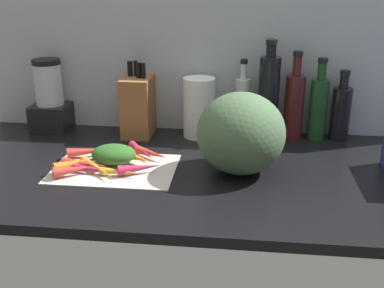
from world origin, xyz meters
TOP-DOWN VIEW (x-y plane):
  - ground_plane at (0.00, 0.00)cm, footprint 170.00×80.00cm
  - wall_back at (0.00, 38.50)cm, footprint 170.00×3.00cm
  - cutting_board at (-25.80, -4.41)cm, footprint 37.99×26.69cm
  - carrot_0 at (-34.39, -6.46)cm, footprint 15.21×4.73cm
  - carrot_1 at (-17.08, -7.64)cm, footprint 13.22×8.30cm
  - carrot_2 at (-36.92, -6.48)cm, footprint 13.38×12.59cm
  - carrot_3 at (-31.41, -9.29)cm, footprint 16.20×5.27cm
  - carrot_4 at (-22.20, -10.21)cm, footprint 13.15×3.27cm
  - carrot_5 at (-29.90, -8.67)cm, footprint 14.87×14.20cm
  - carrot_6 at (-35.94, 4.16)cm, footprint 15.59×8.65cm
  - carrot_7 at (-15.79, 4.39)cm, footprint 12.50×8.48cm
  - carrot_8 at (-20.30, -0.37)cm, footprint 12.61×8.88cm
  - carrot_9 at (-36.71, -11.46)cm, footprint 11.27×8.56cm
  - carrot_10 at (-19.42, 6.09)cm, footprint 11.53×13.10cm
  - carrot_greens_pile at (-26.78, -1.15)cm, footprint 14.11×10.86cm
  - winter_squash at (12.84, -1.53)cm, footprint 26.59×26.09cm
  - knife_block at (-25.42, 29.39)cm, footprint 10.47×16.74cm
  - blender_appliance at (-60.09, 31.06)cm, footprint 13.78×13.78cm
  - paper_towel_roll at (-2.79, 29.50)cm, footprint 11.59×11.59cm
  - bottle_0 at (12.91, 32.14)cm, footprint 5.43×5.43cm
  - bottle_1 at (22.06, 29.30)cm, footprint 7.47×7.47cm
  - bottle_2 at (31.45, 31.18)cm, footprint 6.97×6.97cm
  - bottle_3 at (40.11, 31.45)cm, footprint 6.36×6.36cm
  - bottle_4 at (48.24, 32.07)cm, footprint 6.82×6.82cm

SIDE VIEW (x-z plane):
  - ground_plane at x=0.00cm, z-range -3.00..0.00cm
  - cutting_board at x=-25.80cm, z-range 0.00..0.80cm
  - carrot_4 at x=-22.20cm, z-range 0.80..3.00cm
  - carrot_3 at x=-31.41cm, z-range 0.80..3.16cm
  - carrot_5 at x=-29.90cm, z-range 0.80..3.43cm
  - carrot_10 at x=-19.42cm, z-range 0.80..3.67cm
  - carrot_0 at x=-34.39cm, z-range 0.80..3.80cm
  - carrot_7 at x=-15.79cm, z-range 0.80..3.85cm
  - carrot_1 at x=-17.08cm, z-range 0.80..3.95cm
  - carrot_6 at x=-35.94cm, z-range 0.80..4.00cm
  - carrot_9 at x=-36.71cm, z-range 0.80..4.12cm
  - carrot_2 at x=-36.92cm, z-range 0.80..4.28cm
  - carrot_8 at x=-20.30cm, z-range 0.80..4.32cm
  - carrot_greens_pile at x=-26.78cm, z-range 0.80..6.77cm
  - bottle_4 at x=48.24cm, z-range -2.26..23.18cm
  - paper_towel_roll at x=-2.79cm, z-range 0.00..22.01cm
  - knife_block at x=-25.42cm, z-range -2.51..24.82cm
  - bottle_0 at x=12.91cm, z-range -2.76..25.86cm
  - blender_appliance at x=-60.09cm, z-range -1.89..25.38cm
  - bottle_3 at x=40.11cm, z-range -2.67..27.04cm
  - winter_squash at x=12.84cm, z-range 0.00..24.86cm
  - bottle_2 at x=31.45cm, z-range -3.19..28.73cm
  - bottle_1 at x=22.06cm, z-range -2.21..33.87cm
  - wall_back at x=0.00cm, z-range 0.00..60.00cm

